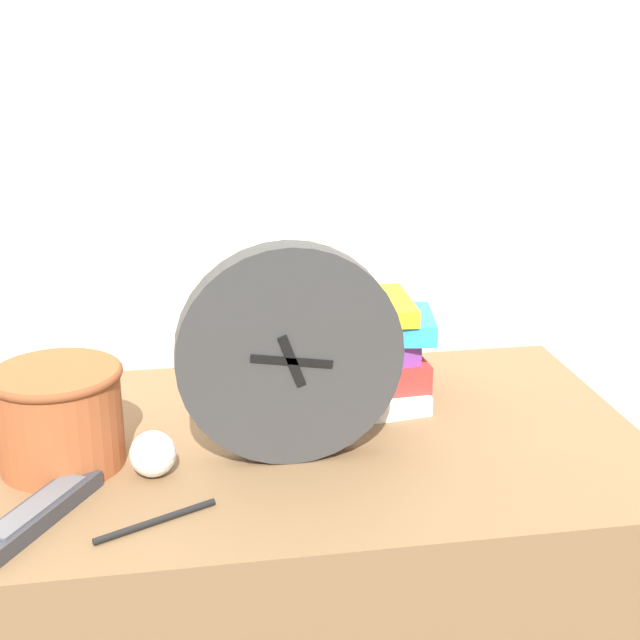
% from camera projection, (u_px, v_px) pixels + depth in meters
% --- Properties ---
extents(wall_back, '(6.00, 0.04, 2.40)m').
position_uv_depth(wall_back, '(210.00, 55.00, 1.37)').
color(wall_back, silver).
rests_on(wall_back, ground_plane).
extents(desk_clock, '(0.29, 0.04, 0.29)m').
position_uv_depth(desk_clock, '(290.00, 355.00, 1.11)').
color(desk_clock, '#333333').
rests_on(desk_clock, desk).
extents(book_stack, '(0.27, 0.21, 0.16)m').
position_uv_depth(book_stack, '(346.00, 355.00, 1.31)').
color(book_stack, white).
rests_on(book_stack, desk).
extents(basket, '(0.17, 0.17, 0.13)m').
position_uv_depth(basket, '(59.00, 413.00, 1.12)').
color(basket, '#994C28').
rests_on(basket, desk).
extents(tv_remote, '(0.13, 0.19, 0.02)m').
position_uv_depth(tv_remote, '(38.00, 513.00, 1.01)').
color(tv_remote, '#333338').
rests_on(tv_remote, desk).
extents(crumpled_paper_ball, '(0.06, 0.06, 0.06)m').
position_uv_depth(crumpled_paper_ball, '(153.00, 454.00, 1.11)').
color(crumpled_paper_ball, white).
rests_on(crumpled_paper_ball, desk).
extents(pen, '(0.14, 0.07, 0.01)m').
position_uv_depth(pen, '(156.00, 521.00, 1.00)').
color(pen, black).
rests_on(pen, desk).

